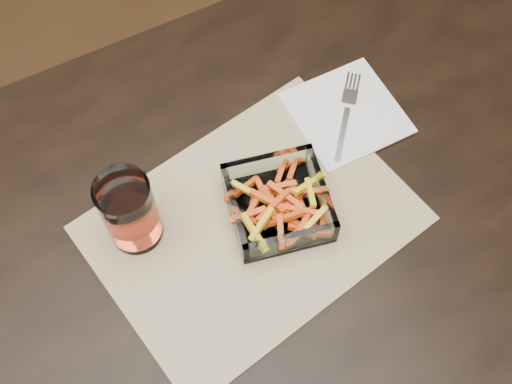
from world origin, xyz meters
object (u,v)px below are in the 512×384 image
glass_bowl (278,204)px  tumbler (130,213)px  dining_table (174,309)px  fork (346,113)px

glass_bowl → tumbler: bearing=161.2°
tumbler → glass_bowl: bearing=-18.8°
dining_table → tumbler: tumbler is taller
dining_table → fork: bearing=19.6°
glass_bowl → fork: glass_bowl is taller
glass_bowl → dining_table: bearing=-170.0°
dining_table → tumbler: size_ratio=11.90×
dining_table → fork: fork is taller
glass_bowl → tumbler: 0.21m
dining_table → glass_bowl: (0.20, 0.03, 0.11)m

